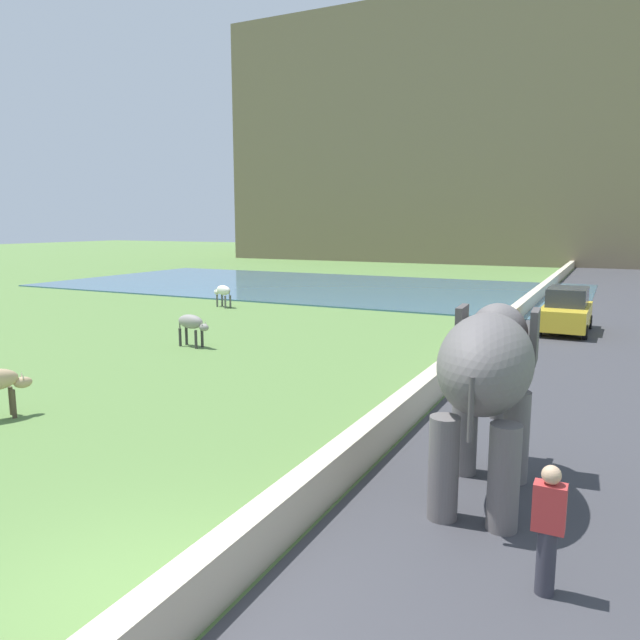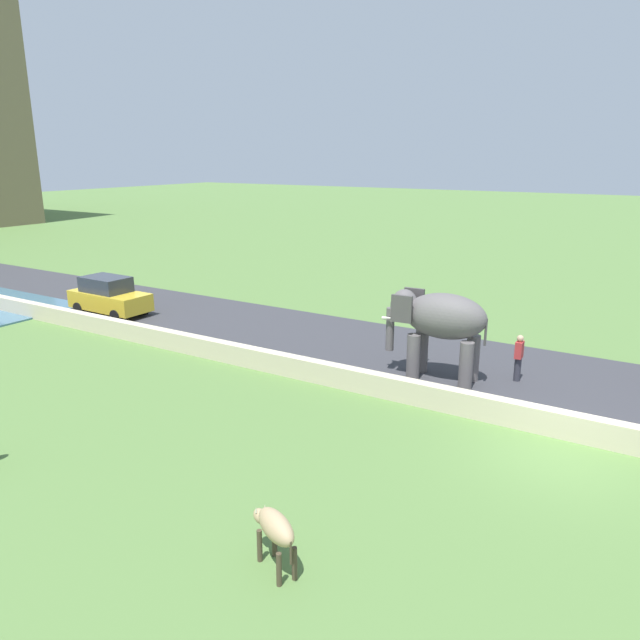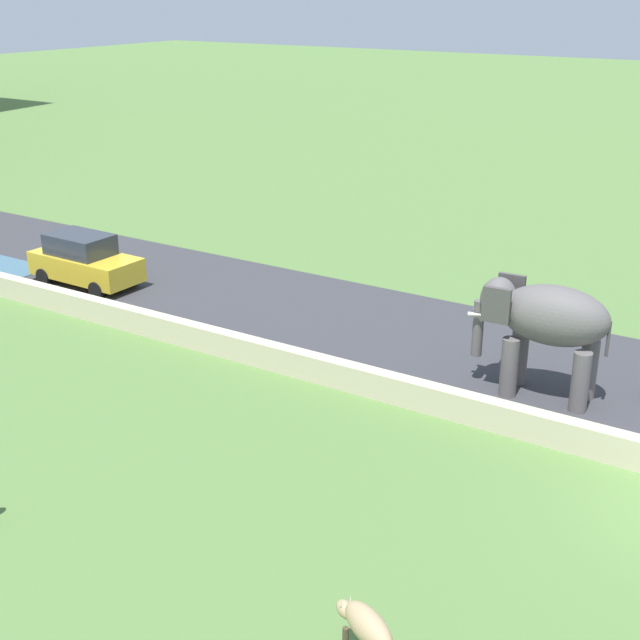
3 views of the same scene
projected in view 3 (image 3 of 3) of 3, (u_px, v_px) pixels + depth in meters
The scene contains 5 objects.
road_surface at pixel (132, 275), 30.77m from camera, with size 7.00×120.00×0.06m, color #38383D.
barrier_wall at pixel (92, 309), 26.67m from camera, with size 0.40×110.00×0.72m, color beige.
elephant at pixel (544, 322), 21.08m from camera, with size 1.55×3.50×2.99m.
car_yellow at pixel (85, 260), 29.53m from camera, with size 1.84×4.02×1.80m.
cow_tan at pixel (366, 628), 12.78m from camera, with size 0.93×1.39×1.15m.
Camera 3 is at (-16.10, -1.32, 9.77)m, focal length 48.31 mm.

